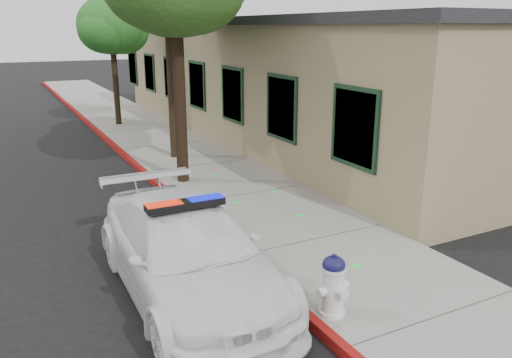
% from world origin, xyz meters
% --- Properties ---
extents(ground, '(120.00, 120.00, 0.00)m').
position_xyz_m(ground, '(0.00, 0.00, 0.00)').
color(ground, black).
rests_on(ground, ground).
extents(sidewalk, '(3.20, 60.00, 0.15)m').
position_xyz_m(sidewalk, '(1.60, 3.00, 0.07)').
color(sidewalk, gray).
rests_on(sidewalk, ground).
extents(red_curb, '(0.14, 60.00, 0.16)m').
position_xyz_m(red_curb, '(0.06, 3.00, 0.08)').
color(red_curb, maroon).
rests_on(red_curb, ground).
extents(clapboard_building, '(7.30, 20.89, 4.24)m').
position_xyz_m(clapboard_building, '(6.69, 9.00, 2.13)').
color(clapboard_building, '#826F55').
rests_on(clapboard_building, ground).
extents(police_car, '(2.03, 4.85, 1.52)m').
position_xyz_m(police_car, '(-1.11, -0.59, 0.70)').
color(police_car, white).
rests_on(police_car, ground).
extents(fire_hydrant, '(0.50, 0.44, 0.88)m').
position_xyz_m(fire_hydrant, '(0.35, -2.28, 0.59)').
color(fire_hydrant, silver).
rests_on(fire_hydrant, sidewalk).
extents(street_tree_far, '(2.80, 2.64, 4.99)m').
position_xyz_m(street_tree_far, '(1.11, 13.53, 3.90)').
color(street_tree_far, black).
rests_on(street_tree_far, sidewalk).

